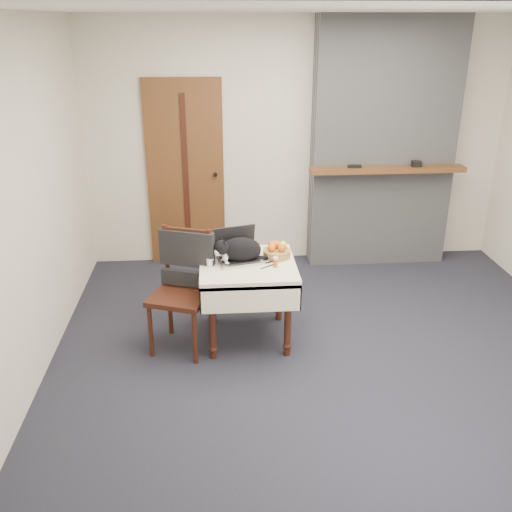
{
  "coord_description": "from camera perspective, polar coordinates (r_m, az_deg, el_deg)",
  "views": [
    {
      "loc": [
        -0.9,
        -4.06,
        2.54
      ],
      "look_at": [
        -0.58,
        0.16,
        0.78
      ],
      "focal_mm": 40.0,
      "sensor_mm": 36.0,
      "label": 1
    }
  ],
  "objects": [
    {
      "name": "ground",
      "position": [
        4.87,
        7.03,
        -9.02
      ],
      "size": [
        4.5,
        4.5,
        0.0
      ],
      "primitive_type": "plane",
      "color": "black",
      "rests_on": "ground"
    },
    {
      "name": "room_shell",
      "position": [
        4.67,
        6.98,
        12.88
      ],
      "size": [
        4.52,
        4.01,
        2.61
      ],
      "color": "beige",
      "rests_on": "ground"
    },
    {
      "name": "door",
      "position": [
        6.23,
        -7.05,
        8.14
      ],
      "size": [
        0.82,
        0.1,
        2.0
      ],
      "color": "brown",
      "rests_on": "ground"
    },
    {
      "name": "chimney",
      "position": [
        6.3,
        12.56,
        10.7
      ],
      "size": [
        1.62,
        0.48,
        2.6
      ],
      "color": "gray",
      "rests_on": "ground"
    },
    {
      "name": "side_table",
      "position": [
        4.7,
        -0.84,
        -1.95
      ],
      "size": [
        0.78,
        0.78,
        0.7
      ],
      "color": "#36140E",
      "rests_on": "ground"
    },
    {
      "name": "laptop",
      "position": [
        4.7,
        -1.89,
        0.44
      ],
      "size": [
        0.43,
        0.39,
        0.27
      ],
      "rotation": [
        0.0,
        0.0,
        0.27
      ],
      "color": "#B7B7BC",
      "rests_on": "side_table"
    },
    {
      "name": "cat",
      "position": [
        4.65,
        -1.5,
        0.62
      ],
      "size": [
        0.5,
        0.31,
        0.24
      ],
      "rotation": [
        0.0,
        0.0,
        0.4
      ],
      "color": "black",
      "rests_on": "side_table"
    },
    {
      "name": "cream_jar",
      "position": [
        4.6,
        -4.62,
        -0.62
      ],
      "size": [
        0.06,
        0.06,
        0.06
      ],
      "primitive_type": "cylinder",
      "color": "white",
      "rests_on": "side_table"
    },
    {
      "name": "pill_bottle",
      "position": [
        4.57,
        1.96,
        -0.59
      ],
      "size": [
        0.04,
        0.04,
        0.08
      ],
      "color": "#9B4F13",
      "rests_on": "side_table"
    },
    {
      "name": "fruit_basket",
      "position": [
        4.75,
        2.09,
        0.49
      ],
      "size": [
        0.23,
        0.23,
        0.13
      ],
      "color": "#AF8446",
      "rests_on": "side_table"
    },
    {
      "name": "desk_clutter",
      "position": [
        4.66,
        1.49,
        -0.6
      ],
      "size": [
        0.14,
        0.07,
        0.01
      ],
      "primitive_type": "cube",
      "rotation": [
        0.0,
        0.0,
        0.39
      ],
      "color": "black",
      "rests_on": "side_table"
    },
    {
      "name": "chair",
      "position": [
        4.66,
        -7.2,
        -1.68
      ],
      "size": [
        0.58,
        0.57,
        1.0
      ],
      "rotation": [
        0.0,
        0.0,
        -0.36
      ],
      "color": "#36140E",
      "rests_on": "ground"
    }
  ]
}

